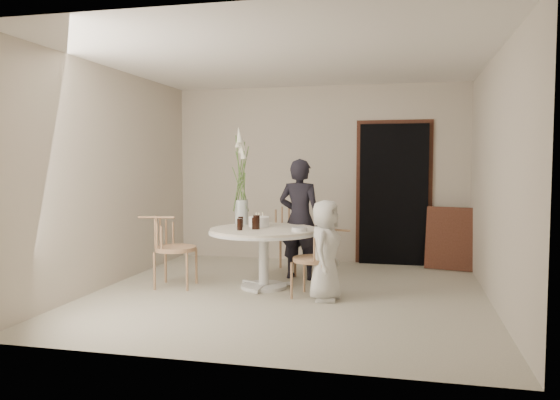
% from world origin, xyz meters
% --- Properties ---
extents(ground, '(4.50, 4.50, 0.00)m').
position_xyz_m(ground, '(0.00, 0.00, 0.00)').
color(ground, beige).
rests_on(ground, ground).
extents(room_shell, '(4.50, 4.50, 4.50)m').
position_xyz_m(room_shell, '(0.00, 0.00, 1.62)').
color(room_shell, white).
rests_on(room_shell, ground).
extents(doorway, '(1.00, 0.10, 2.10)m').
position_xyz_m(doorway, '(1.15, 2.19, 1.05)').
color(doorway, black).
rests_on(doorway, ground).
extents(door_trim, '(1.12, 0.03, 2.22)m').
position_xyz_m(door_trim, '(1.15, 2.23, 1.11)').
color(door_trim, '#5B2E1F').
rests_on(door_trim, ground).
extents(table, '(1.33, 1.33, 0.73)m').
position_xyz_m(table, '(-0.35, 0.25, 0.62)').
color(table, silver).
rests_on(table, ground).
extents(picture_frame, '(0.70, 0.34, 0.89)m').
position_xyz_m(picture_frame, '(1.95, 1.95, 0.45)').
color(picture_frame, '#5B2E1F').
rests_on(picture_frame, ground).
extents(chair_far, '(0.62, 0.65, 0.97)m').
position_xyz_m(chair_far, '(-0.23, 1.37, 0.63)').
color(chair_far, tan).
rests_on(chair_far, ground).
extents(chair_right, '(0.53, 0.50, 0.80)m').
position_xyz_m(chair_right, '(0.42, -0.10, 0.52)').
color(chair_right, tan).
rests_on(chair_right, ground).
extents(chair_left, '(0.56, 0.52, 0.88)m').
position_xyz_m(chair_left, '(-1.54, 0.05, 0.57)').
color(chair_left, tan).
rests_on(chair_left, ground).
extents(girl, '(0.63, 0.46, 1.58)m').
position_xyz_m(girl, '(-0.02, 0.88, 0.79)').
color(girl, black).
rests_on(girl, ground).
extents(boy, '(0.42, 0.58, 1.12)m').
position_xyz_m(boy, '(0.47, -0.17, 0.56)').
color(boy, silver).
rests_on(boy, ground).
extents(birthday_cake, '(0.26, 0.26, 0.17)m').
position_xyz_m(birthday_cake, '(-0.46, 0.43, 0.79)').
color(birthday_cake, white).
rests_on(birthday_cake, table).
extents(cola_tumbler_a, '(0.08, 0.08, 0.14)m').
position_xyz_m(cola_tumbler_a, '(-0.58, 0.02, 0.80)').
color(cola_tumbler_a, black).
rests_on(cola_tumbler_a, table).
extents(cola_tumbler_b, '(0.07, 0.07, 0.14)m').
position_xyz_m(cola_tumbler_b, '(-0.44, 0.15, 0.80)').
color(cola_tumbler_b, black).
rests_on(cola_tumbler_b, table).
extents(cola_tumbler_c, '(0.08, 0.08, 0.13)m').
position_xyz_m(cola_tumbler_c, '(-0.66, 0.30, 0.80)').
color(cola_tumbler_c, black).
rests_on(cola_tumbler_c, table).
extents(cola_tumbler_d, '(0.10, 0.10, 0.17)m').
position_xyz_m(cola_tumbler_d, '(-0.42, 0.16, 0.81)').
color(cola_tumbler_d, black).
rests_on(cola_tumbler_d, table).
extents(plate_stack, '(0.21, 0.21, 0.05)m').
position_xyz_m(plate_stack, '(0.12, 0.09, 0.75)').
color(plate_stack, silver).
rests_on(plate_stack, table).
extents(flower_vase, '(0.17, 0.17, 1.25)m').
position_xyz_m(flower_vase, '(-0.74, 0.62, 1.25)').
color(flower_vase, '#B9C2BE').
rests_on(flower_vase, table).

